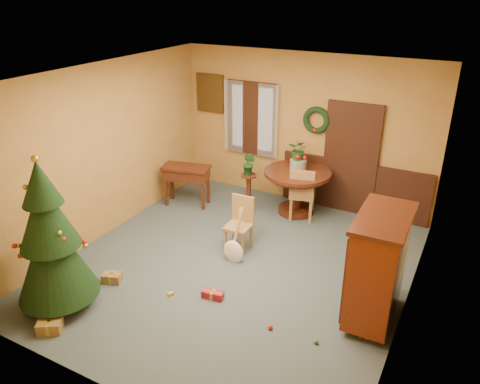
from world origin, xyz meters
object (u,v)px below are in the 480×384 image
Objects in this scene: christmas_tree at (50,239)px; writing_desk at (186,176)px; sideboard at (378,265)px; dining_table at (297,184)px; chair_near at (240,221)px.

writing_desk is at bearing 94.24° from christmas_tree.
sideboard reaches higher than writing_desk.
dining_table is 2.13m from writing_desk.
christmas_tree is at bearing -113.39° from dining_table.
christmas_tree is at bearing -155.52° from sideboard.
christmas_tree is (-1.44, -2.47, 0.55)m from chair_near.
christmas_tree reaches higher than dining_table.
christmas_tree is 4.17m from sideboard.
dining_table is 1.27× the size of writing_desk.
writing_desk is (-2.03, -0.66, 0.00)m from dining_table.
chair_near is 0.92× the size of writing_desk.
dining_table is at bearing 130.33° from sideboard.
christmas_tree is (-1.77, -4.10, 0.43)m from dining_table.
christmas_tree reaches higher than writing_desk.
christmas_tree reaches higher than chair_near.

